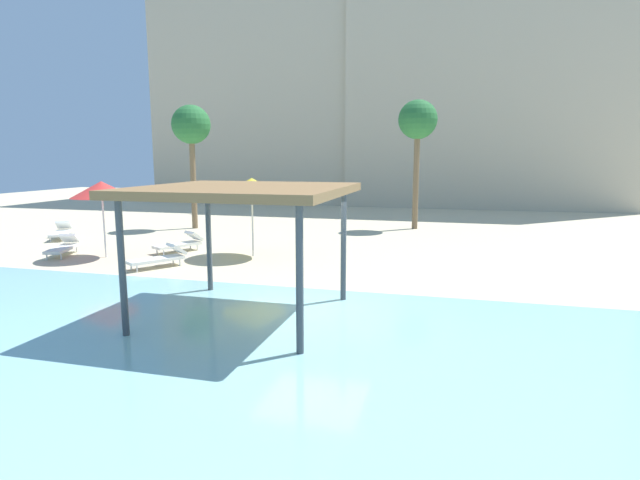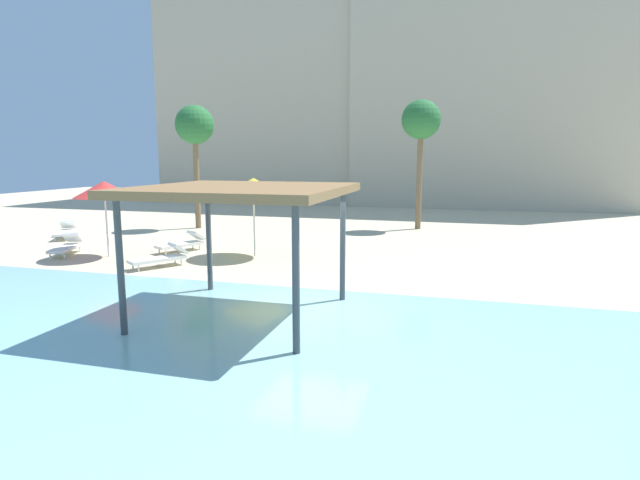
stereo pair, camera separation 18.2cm
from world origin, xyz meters
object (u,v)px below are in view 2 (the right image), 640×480
lounge_chair_3 (184,243)px  palm_tree_1 (195,127)px  lounge_chair_0 (67,246)px  beach_umbrella_yellow_3 (253,187)px  palm_tree_0 (421,123)px  shade_pavilion (242,194)px  lounge_chair_1 (65,231)px  beach_umbrella_red_1 (104,189)px  lounge_chair_2 (162,257)px

lounge_chair_3 → palm_tree_1: (-2.67, 5.95, 4.67)m
lounge_chair_0 → palm_tree_1: size_ratio=0.33×
beach_umbrella_yellow_3 → lounge_chair_0: bearing=-166.6°
palm_tree_0 → palm_tree_1: (-10.78, -2.68, -0.21)m
shade_pavilion → palm_tree_1: (-8.26, 12.78, 2.23)m
beach_umbrella_yellow_3 → lounge_chair_0: beach_umbrella_yellow_3 is taller
lounge_chair_0 → lounge_chair_1: size_ratio=1.02×
palm_tree_0 → beach_umbrella_red_1: bearing=-134.6°
lounge_chair_0 → palm_tree_0: palm_tree_0 is taller
lounge_chair_1 → beach_umbrella_yellow_3: bearing=51.6°
palm_tree_0 → lounge_chair_1: bearing=-153.9°
palm_tree_0 → beach_umbrella_yellow_3: bearing=-120.2°
shade_pavilion → palm_tree_0: (2.52, 15.46, 2.44)m
lounge_chair_0 → lounge_chair_1: same height
lounge_chair_3 → beach_umbrella_yellow_3: bearing=115.5°
lounge_chair_0 → palm_tree_0: size_ratio=0.31×
shade_pavilion → lounge_chair_0: (-9.38, 5.06, -2.44)m
beach_umbrella_yellow_3 → lounge_chair_1: 10.07m
lounge_chair_1 → palm_tree_0: size_ratio=0.31×
beach_umbrella_yellow_3 → lounge_chair_0: 7.32m
beach_umbrella_yellow_3 → beach_umbrella_red_1: bearing=-163.0°
lounge_chair_1 → lounge_chair_3: bearing=48.9°
shade_pavilion → beach_umbrella_red_1: shade_pavilion is taller
beach_umbrella_red_1 → lounge_chair_0: 2.73m
lounge_chair_2 → palm_tree_0: 14.32m
beach_umbrella_red_1 → lounge_chair_3: beach_umbrella_red_1 is taller
shade_pavilion → lounge_chair_1: 15.00m
beach_umbrella_yellow_3 → palm_tree_0: (5.11, 8.78, 2.71)m
shade_pavilion → lounge_chair_2: size_ratio=2.28×
lounge_chair_3 → shade_pavilion: bearing=67.7°
beach_umbrella_red_1 → lounge_chair_1: (-4.65, 3.08, -2.10)m
lounge_chair_3 → palm_tree_1: size_ratio=0.32×
shade_pavilion → palm_tree_1: bearing=122.9°
lounge_chair_3 → palm_tree_1: palm_tree_1 is taller
beach_umbrella_red_1 → beach_umbrella_yellow_3: size_ratio=0.96×
shade_pavilion → lounge_chair_3: 9.16m
lounge_chair_1 → palm_tree_1: bearing=109.0°
beach_umbrella_red_1 → beach_umbrella_yellow_3: 5.29m
lounge_chair_0 → shade_pavilion: bearing=41.5°
lounge_chair_3 → palm_tree_0: palm_tree_0 is taller
lounge_chair_2 → beach_umbrella_yellow_3: bearing=172.4°
beach_umbrella_yellow_3 → lounge_chair_2: (-2.21, -2.52, -2.17)m
lounge_chair_0 → palm_tree_1: (1.12, 7.72, 4.67)m
beach_umbrella_yellow_3 → lounge_chair_2: size_ratio=1.48×
palm_tree_1 → beach_umbrella_red_1: bearing=-85.4°
lounge_chair_2 → lounge_chair_3: (-0.79, 2.67, 0.00)m
shade_pavilion → lounge_chair_0: 10.94m
shade_pavilion → lounge_chair_2: bearing=139.1°
palm_tree_0 → palm_tree_1: palm_tree_0 is taller
shade_pavilion → beach_umbrella_red_1: 9.22m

